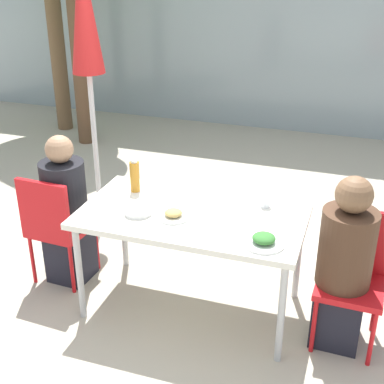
# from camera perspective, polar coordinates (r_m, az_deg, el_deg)

# --- Properties ---
(ground_plane) EXTENTS (24.00, 24.00, 0.00)m
(ground_plane) POSITION_cam_1_polar(r_m,az_deg,el_deg) (3.83, 0.00, -12.01)
(ground_plane) COLOR #B2A893
(building_facade) EXTENTS (10.00, 0.20, 3.00)m
(building_facade) POSITION_cam_1_polar(r_m,az_deg,el_deg) (7.16, 11.18, 18.18)
(building_facade) COLOR #89999E
(building_facade) RESTS_ON ground
(dining_table) EXTENTS (1.45, 0.80, 0.73)m
(dining_table) POSITION_cam_1_polar(r_m,az_deg,el_deg) (3.47, 0.00, -3.11)
(dining_table) COLOR silver
(dining_table) RESTS_ON ground
(chair_left) EXTENTS (0.42, 0.42, 0.85)m
(chair_left) POSITION_cam_1_polar(r_m,az_deg,el_deg) (3.95, -14.44, -3.17)
(chair_left) COLOR red
(chair_left) RESTS_ON ground
(person_left) EXTENTS (0.32, 0.32, 1.13)m
(person_left) POSITION_cam_1_polar(r_m,az_deg,el_deg) (3.96, -13.24, -2.29)
(person_left) COLOR black
(person_left) RESTS_ON ground
(chair_right) EXTENTS (0.41, 0.41, 0.85)m
(chair_right) POSITION_cam_1_polar(r_m,az_deg,el_deg) (3.46, 16.77, -7.80)
(chair_right) COLOR red
(chair_right) RESTS_ON ground
(person_right) EXTENTS (0.33, 0.33, 1.13)m
(person_right) POSITION_cam_1_polar(r_m,az_deg,el_deg) (3.37, 15.88, -7.78)
(person_right) COLOR black
(person_right) RESTS_ON ground
(closed_umbrella) EXTENTS (0.36, 0.36, 2.36)m
(closed_umbrella) POSITION_cam_1_polar(r_m,az_deg,el_deg) (4.41, -11.25, 16.35)
(closed_umbrella) COLOR #333333
(closed_umbrella) RESTS_ON ground
(plate_0) EXTENTS (0.20, 0.20, 0.06)m
(plate_0) POSITION_cam_1_polar(r_m,az_deg,el_deg) (3.37, -1.99, -2.46)
(plate_0) COLOR white
(plate_0) RESTS_ON dining_table
(plate_1) EXTENTS (0.25, 0.25, 0.07)m
(plate_1) POSITION_cam_1_polar(r_m,az_deg,el_deg) (3.11, 7.66, -5.15)
(plate_1) COLOR white
(plate_1) RESTS_ON dining_table
(bottle) EXTENTS (0.07, 0.07, 0.23)m
(bottle) POSITION_cam_1_polar(r_m,az_deg,el_deg) (3.72, -6.13, 1.69)
(bottle) COLOR #B7751E
(bottle) RESTS_ON dining_table
(drinking_cup) EXTENTS (0.07, 0.07, 0.09)m
(drinking_cup) POSITION_cam_1_polar(r_m,az_deg,el_deg) (3.54, 7.85, -0.87)
(drinking_cup) COLOR white
(drinking_cup) RESTS_ON dining_table
(salad_bowl) EXTENTS (0.18, 0.18, 0.05)m
(salad_bowl) POSITION_cam_1_polar(r_m,az_deg,el_deg) (3.44, -5.76, -1.90)
(salad_bowl) COLOR white
(salad_bowl) RESTS_ON dining_table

